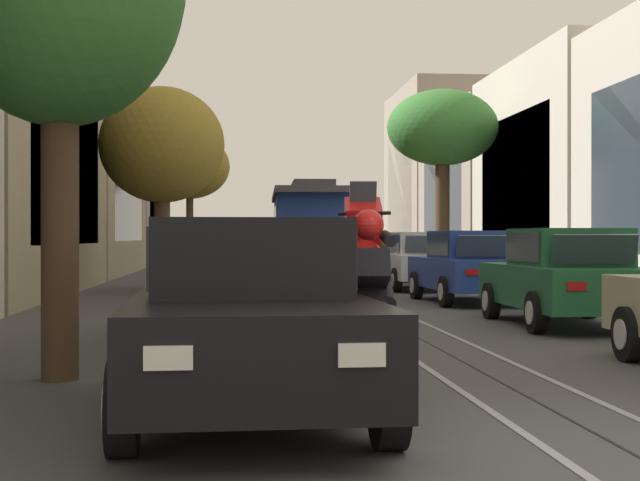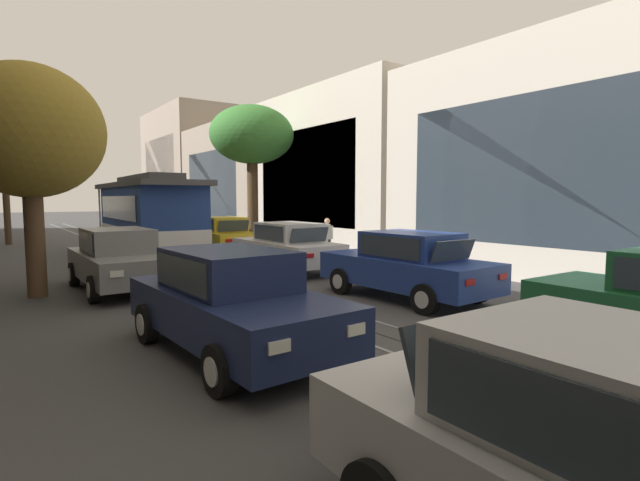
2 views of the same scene
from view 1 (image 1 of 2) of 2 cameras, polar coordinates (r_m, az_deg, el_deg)
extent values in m
plane|color=#424244|center=(28.10, 0.20, -2.75)|extent=(160.00, 160.00, 0.00)
cube|color=gray|center=(31.55, -1.35, -2.42)|extent=(0.08, 63.13, 0.01)
cube|color=gray|center=(31.64, 0.56, -2.41)|extent=(0.08, 63.13, 0.01)
cube|color=black|center=(31.59, -0.39, -2.42)|extent=(0.03, 63.13, 0.01)
cube|color=#2D3842|center=(25.02, -14.70, 5.61)|extent=(0.04, 9.65, 5.07)
cube|color=tan|center=(39.07, -15.42, 4.49)|extent=(5.66, 13.48, 8.76)
cube|color=#2D3842|center=(38.65, -11.31, 3.89)|extent=(0.04, 9.65, 5.26)
cube|color=gray|center=(52.60, -12.12, 3.45)|extent=(4.50, 13.48, 8.88)
cube|color=#2D3842|center=(52.35, -9.70, 2.98)|extent=(0.04, 9.65, 5.33)
cube|color=beige|center=(33.54, 14.80, 4.07)|extent=(4.14, 10.73, 7.43)
cube|color=#2D3842|center=(32.88, 11.43, 3.50)|extent=(0.04, 7.72, 4.46)
cube|color=gray|center=(44.22, 10.71, 3.02)|extent=(5.46, 10.73, 7.27)
cube|color=#2D3842|center=(43.54, 7.28, 2.59)|extent=(0.04, 7.72, 4.36)
cube|color=gray|center=(54.90, 7.27, 3.82)|extent=(4.89, 10.73, 9.85)
cube|color=#2D3842|center=(54.40, 4.77, 3.34)|extent=(0.04, 7.72, 5.91)
cube|color=black|center=(7.69, -4.31, -5.67)|extent=(1.94, 4.36, 0.66)
cube|color=black|center=(7.81, -4.36, -0.96)|extent=(1.54, 2.11, 0.60)
cube|color=#2D3842|center=(6.97, -4.04, -1.26)|extent=(1.34, 0.26, 0.47)
cube|color=#2D3842|center=(8.99, -4.72, -0.93)|extent=(1.30, 0.24, 0.45)
cube|color=#2D3842|center=(7.88, 1.08, -0.94)|extent=(0.09, 1.81, 0.47)
cube|color=#2D3842|center=(7.81, -9.86, -0.96)|extent=(0.09, 1.81, 0.47)
cube|color=white|center=(5.60, 2.51, -6.85)|extent=(0.28, 0.05, 0.14)
cube|color=#B21414|center=(9.87, -1.67, -3.80)|extent=(0.28, 0.05, 0.12)
cube|color=white|center=(5.53, -9.06, -6.94)|extent=(0.28, 0.05, 0.14)
cube|color=#B21414|center=(9.83, -8.17, -3.82)|extent=(0.28, 0.05, 0.12)
cylinder|color=black|center=(6.53, 4.11, -9.65)|extent=(0.22, 0.65, 0.64)
cylinder|color=silver|center=(6.55, 5.07, -9.62)|extent=(0.03, 0.35, 0.35)
cylinder|color=black|center=(6.43, -11.70, -9.80)|extent=(0.22, 0.65, 0.64)
cylinder|color=silver|center=(6.44, -12.69, -9.79)|extent=(0.03, 0.35, 0.35)
cylinder|color=black|center=(9.13, 0.85, -6.83)|extent=(0.22, 0.65, 0.64)
cylinder|color=silver|center=(9.15, 1.54, -6.82)|extent=(0.03, 0.35, 0.35)
cylinder|color=black|center=(9.06, -10.32, -6.89)|extent=(0.22, 0.65, 0.64)
cylinder|color=silver|center=(9.07, -11.02, -6.88)|extent=(0.03, 0.35, 0.35)
cube|color=#B7B7BC|center=(13.61, -5.04, -3.13)|extent=(1.81, 4.30, 0.66)
cube|color=#B7B7BC|center=(13.74, -5.04, -0.47)|extent=(1.48, 2.07, 0.60)
cube|color=#2D3842|center=(12.90, -5.04, -0.60)|extent=(1.33, 0.22, 0.47)
cube|color=#2D3842|center=(14.92, -5.04, -0.49)|extent=(1.30, 0.20, 0.45)
cube|color=#2D3842|center=(13.76, -1.93, -0.47)|extent=(0.03, 1.81, 0.47)
cube|color=#2D3842|center=(13.76, -8.16, -0.47)|extent=(0.03, 1.81, 0.47)
cube|color=white|center=(11.46, -2.25, -3.25)|extent=(0.28, 0.04, 0.14)
cube|color=#B21414|center=(15.77, -3.01, -2.31)|extent=(0.28, 0.04, 0.12)
cube|color=white|center=(11.46, -7.84, -3.25)|extent=(0.28, 0.04, 0.14)
cube|color=#B21414|center=(15.77, -7.07, -2.31)|extent=(0.28, 0.04, 0.12)
cylinder|color=black|center=(12.34, -0.94, -5.01)|extent=(0.20, 0.64, 0.64)
cylinder|color=silver|center=(12.34, -0.43, -5.00)|extent=(0.02, 0.35, 0.35)
cylinder|color=black|center=(12.34, -9.15, -5.01)|extent=(0.20, 0.64, 0.64)
cylinder|color=silver|center=(12.34, -9.66, -5.00)|extent=(0.02, 0.35, 0.35)
cylinder|color=black|center=(14.99, -1.67, -4.09)|extent=(0.20, 0.64, 0.64)
cylinder|color=silver|center=(14.99, -1.25, -4.09)|extent=(0.02, 0.35, 0.35)
cylinder|color=black|center=(14.99, -8.42, -4.09)|extent=(0.20, 0.64, 0.64)
cylinder|color=silver|center=(14.99, -8.84, -4.09)|extent=(0.02, 0.35, 0.35)
cube|color=#19234C|center=(19.30, -4.79, -2.15)|extent=(1.97, 4.37, 0.66)
cube|color=#19234C|center=(19.43, -4.81, -0.28)|extent=(1.56, 2.12, 0.60)
cube|color=#2D3842|center=(18.59, -4.69, -0.36)|extent=(1.34, 0.27, 0.47)
cube|color=#2D3842|center=(20.61, -4.96, -0.31)|extent=(1.30, 0.25, 0.45)
cube|color=#2D3842|center=(19.48, -2.61, -0.28)|extent=(0.10, 1.81, 0.47)
cube|color=#2D3842|center=(19.41, -7.02, -0.28)|extent=(0.10, 1.81, 0.47)
cube|color=white|center=(17.17, -2.59, -2.11)|extent=(0.28, 0.05, 0.14)
cube|color=#B21414|center=(21.48, -3.57, -1.65)|extent=(0.28, 0.05, 0.12)
cube|color=white|center=(17.12, -6.32, -2.12)|extent=(0.28, 0.05, 0.14)
cube|color=#B21414|center=(21.43, -6.55, -1.66)|extent=(0.28, 0.05, 0.12)
cylinder|color=black|center=(18.05, -1.79, -3.36)|extent=(0.23, 0.65, 0.64)
cylinder|color=silver|center=(18.06, -1.45, -3.36)|extent=(0.03, 0.35, 0.35)
cylinder|color=black|center=(17.96, -7.40, -3.38)|extent=(0.23, 0.65, 0.64)
cylinder|color=silver|center=(17.96, -7.75, -3.38)|extent=(0.03, 0.35, 0.35)
cylinder|color=black|center=(20.70, -2.52, -2.91)|extent=(0.23, 0.65, 0.64)
cylinder|color=silver|center=(20.71, -2.22, -2.91)|extent=(0.03, 0.35, 0.35)
cylinder|color=black|center=(20.62, -7.41, -2.92)|extent=(0.23, 0.65, 0.64)
cylinder|color=silver|center=(20.62, -7.71, -2.92)|extent=(0.03, 0.35, 0.35)
cube|color=slate|center=(25.62, -5.39, -1.58)|extent=(1.84, 4.32, 0.66)
cube|color=slate|center=(25.76, -5.39, -0.17)|extent=(1.50, 2.08, 0.60)
cube|color=#2D3842|center=(24.92, -5.38, -0.23)|extent=(1.33, 0.23, 0.47)
cube|color=#2D3842|center=(26.94, -5.41, -0.20)|extent=(1.30, 0.21, 0.45)
cube|color=#2D3842|center=(25.78, -3.73, -0.17)|extent=(0.05, 1.81, 0.47)
cube|color=#2D3842|center=(25.77, -7.05, -0.17)|extent=(0.05, 1.81, 0.47)
cube|color=white|center=(23.47, -4.00, -1.50)|extent=(0.28, 0.04, 0.14)
cube|color=#B21414|center=(27.79, -4.26, -1.24)|extent=(0.28, 0.04, 0.12)
cube|color=white|center=(23.46, -6.72, -1.50)|extent=(0.28, 0.04, 0.14)
cube|color=#B21414|center=(27.78, -6.57, -1.24)|extent=(0.28, 0.04, 0.12)
cylinder|color=black|center=(24.32, -3.30, -2.45)|extent=(0.21, 0.64, 0.64)
cylinder|color=silver|center=(24.33, -3.04, -2.45)|extent=(0.02, 0.35, 0.35)
cylinder|color=black|center=(24.31, -7.45, -2.45)|extent=(0.21, 0.64, 0.64)
cylinder|color=silver|center=(24.32, -7.71, -2.45)|extent=(0.02, 0.35, 0.35)
cylinder|color=black|center=(26.99, -3.53, -2.19)|extent=(0.21, 0.64, 0.64)
cylinder|color=silver|center=(26.99, -3.30, -2.19)|extent=(0.02, 0.35, 0.35)
cylinder|color=black|center=(26.98, -7.28, -2.19)|extent=(0.21, 0.64, 0.64)
cylinder|color=silver|center=(26.98, -7.51, -2.19)|extent=(0.02, 0.35, 0.35)
cube|color=white|center=(12.44, 17.95, -2.99)|extent=(0.28, 0.05, 0.14)
cylinder|color=black|center=(11.59, 17.99, -5.35)|extent=(0.21, 0.64, 0.64)
cylinder|color=silver|center=(11.55, 17.48, -5.37)|extent=(0.03, 0.35, 0.35)
cube|color=#1E6038|center=(16.06, 14.41, -2.63)|extent=(1.87, 4.33, 0.66)
cube|color=#1E6038|center=(15.90, 14.59, -0.38)|extent=(1.51, 2.09, 0.60)
cube|color=#2D3842|center=(16.70, 13.66, -0.43)|extent=(1.34, 0.24, 0.47)
cube|color=#2D3842|center=(14.79, 16.07, -0.51)|extent=(1.30, 0.22, 0.45)
cube|color=#2D3842|center=(15.68, 12.00, -0.39)|extent=(0.06, 1.81, 0.47)
cube|color=#2D3842|center=(16.16, 17.10, -0.38)|extent=(0.06, 1.81, 0.47)
cube|color=white|center=(17.97, 10.52, -2.01)|extent=(0.28, 0.04, 0.14)
cube|color=#B21414|center=(13.84, 15.08, -2.67)|extent=(0.28, 0.04, 0.12)
cube|color=white|center=(18.28, 13.91, -1.98)|extent=(0.28, 0.04, 0.14)
cylinder|color=black|center=(17.11, 10.18, -3.56)|extent=(0.21, 0.64, 0.64)
cylinder|color=silver|center=(17.08, 9.82, -3.57)|extent=(0.03, 0.35, 0.35)
cylinder|color=black|center=(17.63, 15.74, -3.45)|extent=(0.21, 0.64, 0.64)
cylinder|color=silver|center=(17.67, 16.08, -3.45)|extent=(0.03, 0.35, 0.35)
cylinder|color=black|center=(14.55, 12.80, -4.22)|extent=(0.21, 0.64, 0.64)
cylinder|color=silver|center=(14.52, 12.39, -4.23)|extent=(0.03, 0.35, 0.35)
cube|color=#233D93|center=(21.27, 8.89, -1.94)|extent=(1.95, 4.36, 0.66)
cube|color=#233D93|center=(21.11, 9.01, -0.24)|extent=(1.55, 2.12, 0.60)
cube|color=#2D3842|center=(21.92, 8.39, -0.28)|extent=(1.34, 0.27, 0.47)
cube|color=#2D3842|center=(19.98, 9.96, -0.33)|extent=(1.30, 0.24, 0.45)
cube|color=#2D3842|center=(20.92, 7.04, -0.25)|extent=(0.10, 1.81, 0.47)
cube|color=#2D3842|center=(21.34, 10.94, -0.24)|extent=(0.10, 1.81, 0.47)
cube|color=white|center=(23.22, 6.09, -1.52)|extent=(0.28, 0.05, 0.14)
cube|color=#B21414|center=(19.04, 9.09, -1.89)|extent=(0.28, 0.05, 0.12)
cube|color=white|center=(23.50, 8.74, -1.50)|extent=(0.28, 0.05, 0.14)
cube|color=#B21414|center=(19.38, 12.26, -1.85)|extent=(0.28, 0.05, 0.12)
cylinder|color=black|center=(22.35, 5.77, -2.68)|extent=(0.22, 0.65, 0.64)
cylinder|color=silver|center=(22.33, 5.50, -2.68)|extent=(0.03, 0.35, 0.35)
cylinder|color=black|center=(22.82, 10.09, -2.63)|extent=(0.22, 0.65, 0.64)
cylinder|color=silver|center=(22.85, 10.35, -2.62)|extent=(0.03, 0.35, 0.35)
cylinder|color=black|center=(19.77, 7.51, -3.06)|extent=(0.22, 0.65, 0.64)
cylinder|color=silver|center=(19.74, 7.20, -3.06)|extent=(0.03, 0.35, 0.35)
cylinder|color=black|center=(20.29, 12.33, -2.98)|extent=(0.22, 0.65, 0.64)
cylinder|color=silver|center=(20.33, 12.63, -2.97)|extent=(0.03, 0.35, 0.35)
cube|color=silver|center=(26.45, 5.97, -1.52)|extent=(1.82, 4.31, 0.66)
cube|color=silver|center=(26.29, 6.04, -0.16)|extent=(1.49, 2.07, 0.60)
cube|color=#2D3842|center=(27.12, 5.68, -0.19)|extent=(1.33, 0.23, 0.47)
cube|color=#2D3842|center=(25.14, 6.57, -0.22)|extent=(1.30, 0.20, 0.45)
cube|color=#2D3842|center=(26.16, 4.43, -0.16)|extent=(0.04, 1.81, 0.47)
cube|color=#2D3842|center=(26.45, 7.62, -0.16)|extent=(0.04, 1.81, 0.47)
cube|color=white|center=(28.47, 4.01, -1.20)|extent=(0.28, 0.04, 0.14)
cube|color=#B21414|center=(24.22, 5.69, -1.45)|extent=(0.28, 0.04, 0.12)
cube|color=white|center=(28.68, 6.21, -1.19)|extent=(0.28, 0.04, 0.14)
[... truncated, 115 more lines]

